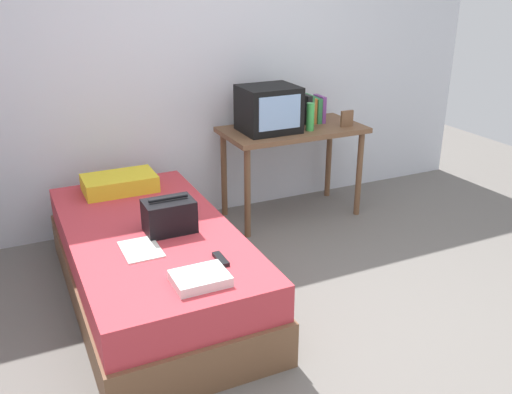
# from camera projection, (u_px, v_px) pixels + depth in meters

# --- Properties ---
(ground_plane) EXTENTS (8.00, 8.00, 0.00)m
(ground_plane) POSITION_uv_depth(u_px,v_px,m) (329.00, 330.00, 3.29)
(ground_plane) COLOR slate
(wall_back) EXTENTS (5.20, 0.10, 2.60)m
(wall_back) POSITION_uv_depth(u_px,v_px,m) (203.00, 60.00, 4.48)
(wall_back) COLOR silver
(wall_back) RESTS_ON ground
(bed) EXTENTS (1.00, 2.00, 0.49)m
(bed) POSITION_uv_depth(u_px,v_px,m) (153.00, 264.00, 3.54)
(bed) COLOR brown
(bed) RESTS_ON ground
(desk) EXTENTS (1.16, 0.60, 0.77)m
(desk) POSITION_uv_depth(u_px,v_px,m) (292.00, 139.00, 4.61)
(desk) COLOR brown
(desk) RESTS_ON ground
(tv) EXTENTS (0.44, 0.39, 0.36)m
(tv) POSITION_uv_depth(u_px,v_px,m) (269.00, 109.00, 4.41)
(tv) COLOR black
(tv) RESTS_ON desk
(water_bottle) EXTENTS (0.06, 0.06, 0.22)m
(water_bottle) POSITION_uv_depth(u_px,v_px,m) (310.00, 117.00, 4.45)
(water_bottle) COLOR green
(water_bottle) RESTS_ON desk
(book_row) EXTENTS (0.18, 0.17, 0.24)m
(book_row) POSITION_uv_depth(u_px,v_px,m) (312.00, 109.00, 4.68)
(book_row) COLOR black
(book_row) RESTS_ON desk
(picture_frame) EXTENTS (0.11, 0.02, 0.13)m
(picture_frame) POSITION_uv_depth(u_px,v_px,m) (347.00, 119.00, 4.58)
(picture_frame) COLOR brown
(picture_frame) RESTS_ON desk
(pillow) EXTENTS (0.51, 0.32, 0.12)m
(pillow) POSITION_uv_depth(u_px,v_px,m) (120.00, 183.00, 4.02)
(pillow) COLOR yellow
(pillow) RESTS_ON bed
(handbag) EXTENTS (0.30, 0.20, 0.22)m
(handbag) POSITION_uv_depth(u_px,v_px,m) (169.00, 216.00, 3.38)
(handbag) COLOR black
(handbag) RESTS_ON bed
(magazine) EXTENTS (0.21, 0.29, 0.01)m
(magazine) POSITION_uv_depth(u_px,v_px,m) (141.00, 249.00, 3.18)
(magazine) COLOR white
(magazine) RESTS_ON bed
(remote_dark) EXTENTS (0.04, 0.16, 0.02)m
(remote_dark) POSITION_uv_depth(u_px,v_px,m) (221.00, 259.00, 3.06)
(remote_dark) COLOR black
(remote_dark) RESTS_ON bed
(folded_towel) EXTENTS (0.28, 0.22, 0.05)m
(folded_towel) POSITION_uv_depth(u_px,v_px,m) (200.00, 278.00, 2.84)
(folded_towel) COLOR white
(folded_towel) RESTS_ON bed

